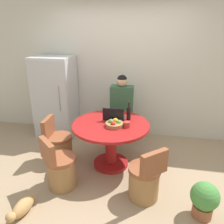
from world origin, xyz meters
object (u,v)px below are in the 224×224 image
(refrigerator, at_px, (56,97))
(person_seated, at_px, (122,107))
(chair_near_left_corner, at_px, (61,170))
(potted_plant, at_px, (204,199))
(cat, at_px, (22,208))
(laptop, at_px, (114,117))
(bottle, at_px, (129,113))
(dining_table, at_px, (111,136))
(chair_left_side, at_px, (59,146))
(fruit_bowl, at_px, (114,124))
(chair_near_right_corner, at_px, (145,180))

(refrigerator, height_order, person_seated, refrigerator)
(chair_near_left_corner, xyz_separation_m, person_seated, (0.63, 1.44, 0.44))
(potted_plant, bearing_deg, cat, -169.93)
(refrigerator, bearing_deg, laptop, -28.94)
(bottle, distance_m, potted_plant, 1.55)
(dining_table, xyz_separation_m, cat, (-0.83, -1.19, -0.42))
(person_seated, bearing_deg, chair_near_left_corner, 66.45)
(dining_table, bearing_deg, cat, -124.90)
(chair_left_side, bearing_deg, fruit_bowl, -94.86)
(chair_near_right_corner, xyz_separation_m, fruit_bowl, (-0.49, 0.57, 0.49))
(cat, xyz_separation_m, potted_plant, (2.08, 0.37, 0.15))
(chair_left_side, relative_size, bottle, 2.63)
(chair_near_right_corner, bearing_deg, bottle, -110.48)
(refrigerator, xyz_separation_m, chair_near_left_corner, (0.71, -1.52, -0.52))
(chair_left_side, bearing_deg, cat, 178.08)
(laptop, bearing_deg, dining_table, 83.62)
(bottle, bearing_deg, refrigerator, 155.79)
(chair_near_left_corner, bearing_deg, fruit_bowl, -96.84)
(chair_left_side, relative_size, fruit_bowl, 2.85)
(person_seated, distance_m, bottle, 0.65)
(refrigerator, relative_size, chair_near_right_corner, 2.09)
(bottle, height_order, potted_plant, bottle)
(dining_table, height_order, fruit_bowl, fruit_bowl)
(dining_table, xyz_separation_m, person_seated, (0.05, 0.81, 0.20))
(dining_table, xyz_separation_m, chair_left_side, (-0.85, -0.04, -0.25))
(person_seated, bearing_deg, refrigerator, -3.33)
(laptop, bearing_deg, chair_near_right_corner, 123.88)
(dining_table, distance_m, chair_near_right_corner, 0.89)
(chair_left_side, height_order, laptop, laptop)
(chair_near_left_corner, distance_m, potted_plant, 1.83)
(cat, bearing_deg, person_seated, 164.52)
(chair_left_side, distance_m, laptop, 1.03)
(person_seated, relative_size, fruit_bowl, 4.94)
(chair_near_right_corner, distance_m, bottle, 1.07)
(chair_left_side, distance_m, cat, 1.16)
(chair_near_right_corner, relative_size, bottle, 2.63)
(person_seated, xyz_separation_m, potted_plant, (1.19, -1.63, -0.46))
(person_seated, relative_size, bottle, 4.56)
(bottle, bearing_deg, cat, -127.71)
(chair_left_side, bearing_deg, chair_near_left_corner, -157.62)
(refrigerator, relative_size, cat, 3.29)
(person_seated, bearing_deg, bottle, 107.43)
(refrigerator, distance_m, person_seated, 1.34)
(fruit_bowl, relative_size, cat, 0.55)
(chair_left_side, height_order, person_seated, person_seated)
(chair_near_right_corner, bearing_deg, refrigerator, -80.85)
(chair_left_side, bearing_deg, bottle, -80.45)
(chair_near_left_corner, relative_size, cat, 1.57)
(person_seated, xyz_separation_m, laptop, (-0.03, -0.64, 0.05))
(chair_left_side, distance_m, fruit_bowl, 1.05)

